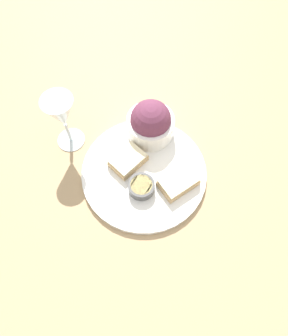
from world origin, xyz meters
name	(u,v)px	position (x,y,z in m)	size (l,w,h in m)	color
ground_plane	(144,174)	(0.00, 0.00, 0.00)	(4.00, 4.00, 0.00)	tan
dinner_plate	(144,173)	(0.00, 0.00, 0.01)	(0.30, 0.30, 0.01)	white
salad_bowl	(151,123)	(0.08, 0.08, 0.06)	(0.11, 0.11, 0.10)	white
sauce_ramekin	(141,186)	(-0.03, -0.03, 0.03)	(0.06, 0.06, 0.03)	#4C4C4C
cheese_toast_near	(178,182)	(0.04, -0.08, 0.03)	(0.09, 0.06, 0.03)	tan
cheese_toast_far	(128,160)	(-0.01, 0.04, 0.03)	(0.09, 0.07, 0.03)	tan
wine_glass	(62,115)	(-0.08, 0.19, 0.11)	(0.07, 0.07, 0.16)	silver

